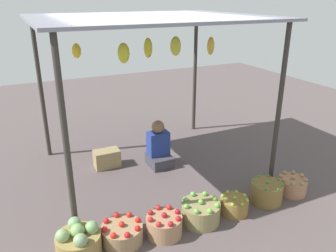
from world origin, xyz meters
TOP-DOWN VIEW (x-y plane):
  - ground_plane at (0.00, 0.00)m, footprint 14.00×14.00m
  - market_stall_structure at (0.00, -0.00)m, footprint 3.25×2.71m
  - vendor_person at (0.14, 0.02)m, footprint 0.36×0.44m
  - basket_cabbages at (-1.51, -1.55)m, footprint 0.49×0.49m
  - basket_red_tomatoes at (-1.02, -1.55)m, footprint 0.48×0.48m
  - basket_red_apples at (-0.53, -1.64)m, footprint 0.43×0.43m
  - basket_green_apples at (-0.01, -1.61)m, footprint 0.49×0.49m
  - basket_limes at (0.49, -1.63)m, footprint 0.37×0.37m
  - basket_green_chilies at (1.03, -1.62)m, footprint 0.43×0.43m
  - basket_potatoes at (1.52, -1.60)m, footprint 0.41×0.41m
  - wooden_crate_near_vendor at (-0.66, 0.32)m, footprint 0.41×0.25m

SIDE VIEW (x-z plane):
  - ground_plane at x=0.00m, z-range 0.00..0.00m
  - basket_limes at x=0.49m, z-range -0.02..0.23m
  - basket_red_tomatoes at x=-1.02m, z-range -0.02..0.25m
  - basket_potatoes at x=1.52m, z-range -0.02..0.26m
  - basket_red_apples at x=-0.53m, z-range -0.02..0.28m
  - basket_green_apples at x=-0.01m, z-range -0.02..0.29m
  - basket_green_chilies at x=1.03m, z-range -0.01..0.31m
  - wooden_crate_near_vendor at x=-0.66m, z-range 0.00..0.29m
  - basket_cabbages at x=-1.51m, z-range -0.03..0.36m
  - vendor_person at x=0.14m, z-range -0.09..0.69m
  - market_stall_structure at x=0.00m, z-range 1.02..3.42m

